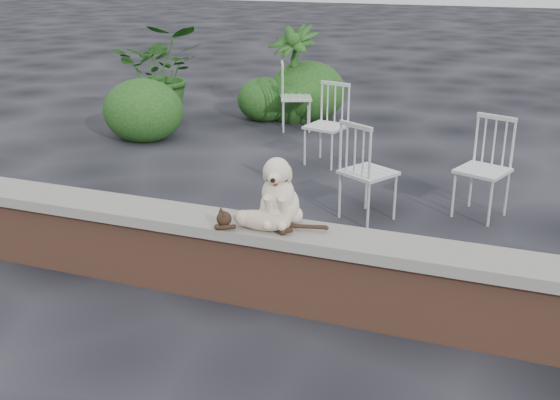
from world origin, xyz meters
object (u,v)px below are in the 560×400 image
(dog, at_px, (280,188))
(chair_b, at_px, (326,125))
(chair_e, at_px, (296,96))
(potted_plant_a, at_px, (162,73))
(chair_d, at_px, (483,169))
(cat, at_px, (261,219))
(potted_plant_b, at_px, (292,74))
(chair_c, at_px, (368,171))

(dog, relative_size, chair_b, 0.55)
(chair_b, relative_size, chair_e, 1.00)
(chair_b, xyz_separation_m, potted_plant_a, (-2.89, 1.24, 0.24))
(chair_d, distance_m, potted_plant_a, 5.29)
(cat, height_order, chair_e, chair_e)
(cat, xyz_separation_m, potted_plant_a, (-3.48, 4.65, 0.05))
(potted_plant_a, bearing_deg, cat, -53.23)
(cat, distance_m, potted_plant_b, 5.63)
(chair_c, xyz_separation_m, potted_plant_b, (-2.00, 3.48, 0.22))
(chair_b, bearing_deg, cat, -67.38)
(chair_c, relative_size, potted_plant_a, 0.66)
(dog, relative_size, chair_d, 0.55)
(chair_d, height_order, chair_c, same)
(chair_c, bearing_deg, cat, 110.42)
(cat, distance_m, potted_plant_a, 5.81)
(chair_b, bearing_deg, potted_plant_b, 132.91)
(dog, distance_m, chair_d, 2.49)
(chair_e, relative_size, potted_plant_b, 0.68)
(potted_plant_a, bearing_deg, chair_b, -23.22)
(cat, bearing_deg, potted_plant_b, 97.47)
(chair_e, bearing_deg, cat, 174.66)
(dog, height_order, cat, dog)
(cat, relative_size, chair_d, 0.96)
(chair_b, relative_size, chair_d, 1.00)
(chair_c, height_order, chair_e, same)
(chair_b, xyz_separation_m, chair_e, (-0.88, 1.43, 0.00))
(dog, bearing_deg, chair_b, 91.27)
(potted_plant_a, bearing_deg, dog, -51.69)
(chair_d, bearing_deg, dog, -98.74)
(dog, distance_m, chair_c, 1.78)
(dog, bearing_deg, chair_d, 51.11)
(chair_c, xyz_separation_m, chair_e, (-1.76, 2.96, 0.00))
(chair_e, bearing_deg, potted_plant_b, 3.04)
(cat, relative_size, chair_e, 0.96)
(dog, height_order, chair_c, dog)
(chair_d, xyz_separation_m, chair_c, (-0.97, -0.43, 0.00))
(cat, relative_size, potted_plant_b, 0.65)
(chair_b, xyz_separation_m, chair_c, (0.87, -1.53, 0.00))
(chair_b, distance_m, potted_plant_b, 2.27)
(dog, xyz_separation_m, chair_b, (-0.66, 3.26, -0.37))
(cat, xyz_separation_m, chair_d, (1.26, 2.32, -0.19))
(chair_b, distance_m, chair_c, 1.76)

